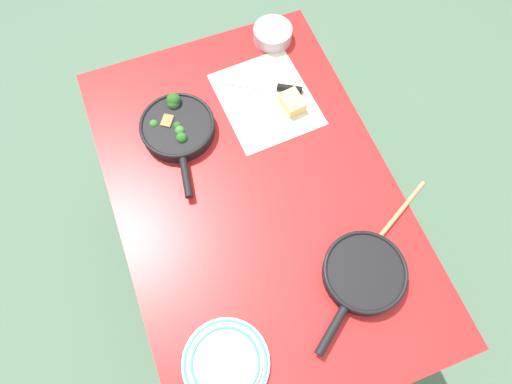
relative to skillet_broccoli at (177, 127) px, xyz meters
name	(u,v)px	position (x,y,z in m)	size (l,w,h in m)	color
ground_plane	(256,260)	(0.30, 0.16, -0.78)	(14.00, 14.00, 0.00)	#51755B
dining_table_red	(256,205)	(0.30, 0.16, -0.11)	(1.29, 0.85, 0.76)	red
skillet_broccoli	(177,127)	(0.00, 0.00, 0.00)	(0.37, 0.24, 0.08)	black
skillet_eggs	(363,274)	(0.64, 0.35, 0.00)	(0.28, 0.34, 0.05)	black
wooden_spoon	(380,237)	(0.56, 0.45, -0.02)	(0.20, 0.35, 0.02)	tan
parchment_sheet	(266,99)	(-0.02, 0.31, -0.03)	(0.36, 0.31, 0.00)	silver
grater_knife	(274,87)	(-0.05, 0.36, -0.02)	(0.16, 0.25, 0.02)	silver
cheese_block	(292,102)	(0.04, 0.38, -0.01)	(0.09, 0.07, 0.04)	#EFD67A
dinner_plate_stack	(226,363)	(0.73, -0.09, -0.01)	(0.23, 0.23, 0.03)	silver
prep_bowl_steel	(273,34)	(-0.25, 0.43, 0.00)	(0.14, 0.14, 0.05)	#B7B7BC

